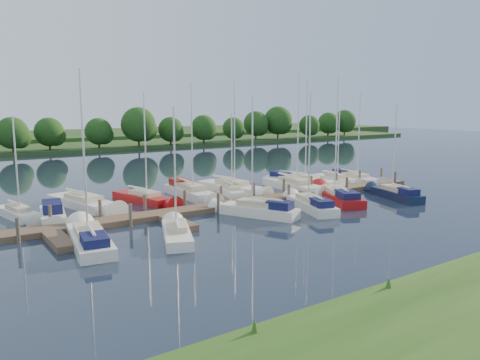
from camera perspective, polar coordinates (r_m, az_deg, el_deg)
ground at (r=33.78m, az=8.64°, el=-5.36°), size 260.00×260.00×0.00m
dock at (r=39.24m, az=1.36°, el=-2.93°), size 40.00×6.00×0.40m
mooring_pilings at (r=40.06m, az=0.43°, el=-2.10°), size 38.24×2.84×2.00m
far_shore at (r=101.69m, az=-21.52°, el=3.88°), size 180.00×30.00×0.60m
distant_hill at (r=126.11m, az=-24.10°, el=4.79°), size 220.00×40.00×1.40m
treeline at (r=89.55m, az=-17.75°, el=6.04°), size 146.93×10.08×8.32m
sailboat_n_0 at (r=38.82m, az=-25.36°, el=-3.84°), size 2.47×6.23×7.98m
motorboat at (r=37.23m, az=-21.86°, el=-4.02°), size 2.56×5.94×1.66m
sailboat_n_2 at (r=40.77m, az=-18.36°, el=-2.84°), size 4.03×9.36×11.70m
sailboat_n_3 at (r=41.56m, az=-11.47°, el=-2.33°), size 3.37×7.77×9.84m
sailboat_n_4 at (r=43.32m, az=-6.06°, el=-1.64°), size 2.15×8.33×10.81m
sailboat_n_5 at (r=44.03m, az=-1.11°, el=-1.52°), size 2.60×6.23×7.99m
sailboat_n_6 at (r=45.64m, az=-0.92°, el=-1.13°), size 3.45×8.70×11.07m
sailboat_n_7 at (r=46.95m, az=6.76°, el=-0.90°), size 2.76×9.26×11.78m
sailboat_n_8 at (r=49.97m, az=7.49°, el=-0.26°), size 4.50×8.88×11.33m
sailboat_n_9 at (r=52.52m, az=11.60°, el=0.02°), size 1.51×6.27×8.11m
sailboat_n_10 at (r=53.76m, az=13.83°, el=0.18°), size 2.70×8.03×10.01m
sailboat_s_0 at (r=29.99m, az=-17.92°, el=-6.93°), size 3.07×8.50×10.66m
sailboat_s_1 at (r=30.22m, az=-7.74°, el=-6.53°), size 3.67×6.65×8.68m
sailboat_s_2 at (r=35.82m, az=2.10°, el=-3.86°), size 4.34×7.03×9.51m
sailboat_s_3 at (r=38.48m, az=8.56°, el=-3.08°), size 3.71×7.58×9.77m
sailboat_s_4 at (r=42.69m, az=11.65°, el=-1.97°), size 5.20×8.77×11.38m
sailboat_s_5 at (r=44.92m, az=18.37°, el=-1.70°), size 3.27×7.00×9.07m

